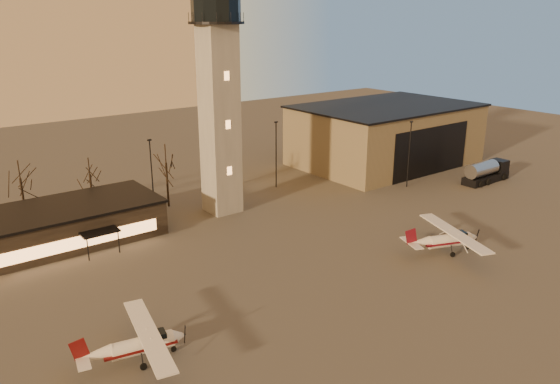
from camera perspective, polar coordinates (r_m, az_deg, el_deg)
name	(u,v)px	position (r m, az deg, el deg)	size (l,w,h in m)	color
ground	(393,298)	(52.70, 11.68, -10.77)	(220.00, 220.00, 0.00)	#494643
control_tower	(219,88)	(70.00, -6.43, 10.74)	(6.80, 6.80, 32.60)	gray
hangar	(385,134)	(97.87, 10.96, 5.95)	(30.60, 20.60, 10.30)	#817354
terminal	(46,228)	(67.08, -23.22, -3.47)	(25.40, 12.20, 4.30)	black
light_poles	(221,170)	(73.25, -6.21, 2.35)	(58.50, 12.25, 10.14)	black
tree_row	(94,170)	(74.65, -18.89, 2.19)	(37.20, 9.20, 8.80)	black
cessna_front	(450,242)	(63.39, 17.35, -5.02)	(9.67, 11.76, 3.32)	white
cessna_rear	(145,347)	(44.21, -13.97, -15.45)	(8.92, 11.23, 3.09)	white
fuel_truck	(486,174)	(91.62, 20.71, 1.82)	(9.11, 3.01, 3.37)	black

